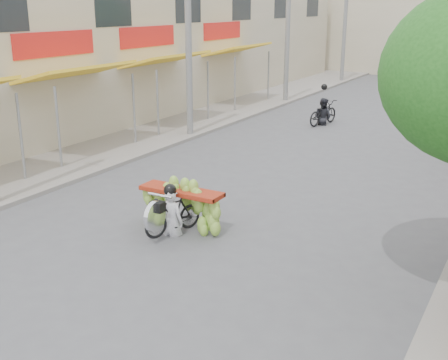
% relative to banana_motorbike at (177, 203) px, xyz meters
% --- Properties ---
extents(ground, '(120.00, 120.00, 0.00)m').
position_rel_banana_motorbike_xyz_m(ground, '(0.53, -3.98, -0.66)').
color(ground, '#505055').
rests_on(ground, ground).
extents(sidewalk_left, '(4.00, 60.00, 0.12)m').
position_rel_banana_motorbike_xyz_m(sidewalk_left, '(-6.47, 11.02, -0.60)').
color(sidewalk_left, gray).
rests_on(sidewalk_left, ground).
extents(shophouse_row_left, '(9.77, 40.00, 6.00)m').
position_rel_banana_motorbike_xyz_m(shophouse_row_left, '(-11.45, 10.00, 2.33)').
color(shophouse_row_left, '#BCB094').
rests_on(shophouse_row_left, ground).
extents(utility_pole_mid, '(0.60, 0.24, 8.00)m').
position_rel_banana_motorbike_xyz_m(utility_pole_mid, '(-4.87, 8.02, 3.36)').
color(utility_pole_mid, slate).
rests_on(utility_pole_mid, ground).
extents(utility_pole_far, '(0.60, 0.24, 8.00)m').
position_rel_banana_motorbike_xyz_m(utility_pole_far, '(-4.87, 17.02, 3.36)').
color(utility_pole_far, slate).
rests_on(utility_pole_far, ground).
extents(utility_pole_back, '(0.60, 0.24, 8.00)m').
position_rel_banana_motorbike_xyz_m(utility_pole_back, '(-4.87, 26.02, 3.36)').
color(utility_pole_back, slate).
rests_on(utility_pole_back, ground).
extents(banana_motorbike, '(2.20, 1.76, 1.93)m').
position_rel_banana_motorbike_xyz_m(banana_motorbike, '(0.00, 0.00, 0.00)').
color(banana_motorbike, black).
rests_on(banana_motorbike, ground).
extents(bg_motorbike_a, '(1.03, 1.89, 1.95)m').
position_rel_banana_motorbike_xyz_m(bg_motorbike_a, '(-1.24, 12.63, 0.06)').
color(bg_motorbike_a, black).
rests_on(bg_motorbike_a, ground).
extents(bg_motorbike_b, '(1.16, 1.62, 1.95)m').
position_rel_banana_motorbike_xyz_m(bg_motorbike_b, '(1.66, 16.90, 0.20)').
color(bg_motorbike_b, black).
rests_on(bg_motorbike_b, ground).
extents(bg_motorbike_c, '(1.00, 1.63, 1.95)m').
position_rel_banana_motorbike_xyz_m(bg_motorbike_c, '(-0.17, 22.14, 0.13)').
color(bg_motorbike_c, black).
rests_on(bg_motorbike_c, ground).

